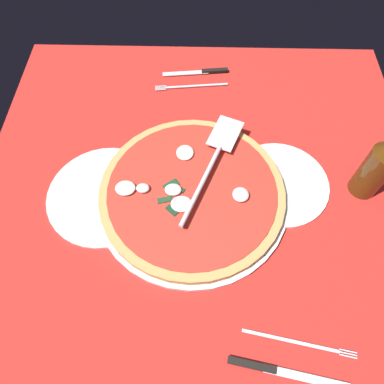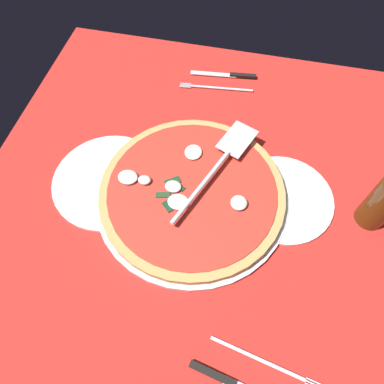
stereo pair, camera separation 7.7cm
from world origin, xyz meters
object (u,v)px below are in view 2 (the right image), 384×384
(pizza_server, at_px, (217,164))
(place_setting_far, at_px, (223,82))
(dinner_plate_right, at_px, (282,198))
(pizza, at_px, (192,192))
(dinner_plate_left, at_px, (109,181))
(place_setting_near, at_px, (250,375))

(pizza_server, xyz_separation_m, place_setting_far, (-0.04, 0.31, -0.05))
(dinner_plate_right, distance_m, place_setting_far, 0.39)
(pizza, height_order, place_setting_far, pizza)
(dinner_plate_left, xyz_separation_m, place_setting_near, (0.37, -0.32, -0.00))
(dinner_plate_right, relative_size, place_setting_far, 1.04)
(pizza, height_order, pizza_server, pizza_server)
(dinner_plate_left, height_order, place_setting_near, place_setting_near)
(pizza_server, relative_size, place_setting_far, 1.40)
(pizza, distance_m, place_setting_near, 0.37)
(place_setting_near, height_order, place_setting_far, same)
(dinner_plate_left, relative_size, place_setting_near, 1.12)
(pizza_server, bearing_deg, dinner_plate_left, 128.27)
(pizza, bearing_deg, dinner_plate_left, -179.46)
(dinner_plate_right, distance_m, pizza_server, 0.16)
(dinner_plate_left, height_order, pizza, pizza)
(dinner_plate_left, height_order, place_setting_far, place_setting_far)
(pizza, distance_m, pizza_server, 0.08)
(dinner_plate_right, height_order, pizza_server, pizza_server)
(pizza_server, height_order, place_setting_far, pizza_server)
(dinner_plate_right, height_order, place_setting_far, place_setting_far)
(dinner_plate_left, height_order, dinner_plate_right, same)
(dinner_plate_right, height_order, pizza, pizza)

